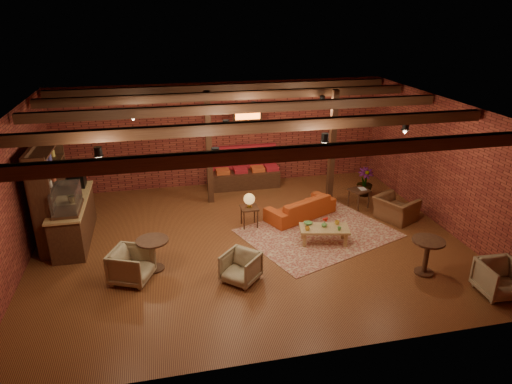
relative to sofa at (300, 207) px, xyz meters
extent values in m
plane|color=#421C10|center=(-1.62, -1.06, -0.29)|extent=(10.00, 10.00, 0.00)
cube|color=black|center=(-1.62, -1.06, 2.91)|extent=(10.00, 8.00, 0.02)
cube|color=maroon|center=(-1.62, 2.94, 1.31)|extent=(10.00, 0.02, 3.20)
cube|color=maroon|center=(-1.62, -5.06, 1.31)|extent=(10.00, 0.02, 3.20)
cube|color=maroon|center=(-6.62, -1.06, 1.31)|extent=(0.02, 8.00, 3.20)
cube|color=maroon|center=(3.38, -1.06, 1.31)|extent=(0.02, 8.00, 3.20)
cylinder|color=black|center=(-1.62, 0.54, 2.56)|extent=(9.60, 0.12, 0.12)
cube|color=black|center=(-2.22, 1.54, 1.31)|extent=(0.16, 0.16, 3.20)
cube|color=black|center=(1.18, 0.94, 1.31)|extent=(0.16, 0.16, 3.20)
imported|color=#337F33|center=(-5.62, 0.14, 0.93)|extent=(0.35, 0.39, 0.30)
cube|color=orange|center=(-1.02, 2.04, 2.06)|extent=(0.86, 0.06, 0.30)
cube|color=maroon|center=(0.15, -1.02, -0.28)|extent=(4.21, 3.74, 0.01)
imported|color=#A23C16|center=(0.00, 0.00, 0.00)|extent=(2.11, 1.52, 0.57)
cube|color=olive|center=(0.11, -1.51, 0.09)|extent=(1.26, 0.82, 0.06)
cube|color=olive|center=(-0.41, -1.60, -0.11)|extent=(0.07, 0.07, 0.34)
cube|color=olive|center=(0.54, -1.82, -0.11)|extent=(0.07, 0.07, 0.34)
cube|color=olive|center=(-0.32, -1.20, -0.11)|extent=(0.07, 0.07, 0.34)
cube|color=olive|center=(0.63, -1.42, -0.11)|extent=(0.07, 0.07, 0.34)
imported|color=gold|center=(-0.33, -1.55, 0.16)|extent=(0.14, 0.14, 0.09)
imported|color=#4F873D|center=(0.40, -1.72, 0.16)|extent=(0.11, 0.11, 0.09)
imported|color=gold|center=(0.47, -1.40, 0.16)|extent=(0.14, 0.14, 0.09)
imported|color=#4F873D|center=(-0.21, -1.25, 0.14)|extent=(0.24, 0.24, 0.05)
imported|color=#4F873D|center=(0.12, -1.47, 0.17)|extent=(0.13, 0.13, 0.11)
sphere|color=red|center=(0.12, -1.47, 0.31)|extent=(0.10, 0.10, 0.10)
cube|color=black|center=(-1.45, -0.26, 0.23)|extent=(0.44, 0.44, 0.04)
cylinder|color=black|center=(-1.45, -0.26, -0.04)|extent=(0.04, 0.04, 0.50)
cylinder|color=olive|center=(-1.45, -0.26, 0.26)|extent=(0.14, 0.14, 0.02)
cylinder|color=olive|center=(-1.45, -0.26, 0.33)|extent=(0.04, 0.04, 0.21)
sphere|color=gold|center=(-1.45, -0.26, 0.48)|extent=(0.29, 0.29, 0.29)
cylinder|color=black|center=(-3.88, -1.85, 0.41)|extent=(0.69, 0.69, 0.04)
cylinder|color=black|center=(-3.88, -1.85, 0.07)|extent=(0.10, 0.10, 0.67)
cylinder|color=black|center=(-3.88, -1.85, -0.27)|extent=(0.41, 0.41, 0.04)
imported|color=#B4AB8C|center=(-4.32, -2.19, 0.11)|extent=(0.96, 0.98, 0.79)
imported|color=#B4AB8C|center=(-2.14, -2.69, 0.06)|extent=(0.93, 0.92, 0.69)
imported|color=brown|center=(2.39, -0.73, 0.14)|extent=(1.00, 1.15, 0.85)
cube|color=black|center=(1.79, 0.25, 0.23)|extent=(0.62, 0.62, 0.04)
cylinder|color=black|center=(1.79, 0.25, -0.04)|extent=(0.04, 0.04, 0.49)
imported|color=black|center=(1.79, 0.25, 0.26)|extent=(0.25, 0.29, 0.02)
cylinder|color=black|center=(1.73, -3.25, 0.49)|extent=(0.68, 0.68, 0.04)
cylinder|color=black|center=(1.73, -3.25, 0.10)|extent=(0.11, 0.11, 0.74)
cylinder|color=black|center=(1.73, -3.25, -0.27)|extent=(0.41, 0.41, 0.04)
imported|color=#B4AB8C|center=(2.72, -4.24, 0.10)|extent=(0.78, 0.74, 0.77)
imported|color=#4C7F4C|center=(2.33, 1.03, 0.98)|extent=(1.57, 1.57, 2.54)
camera|label=1|loc=(-3.57, -10.62, 5.02)|focal=32.00mm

